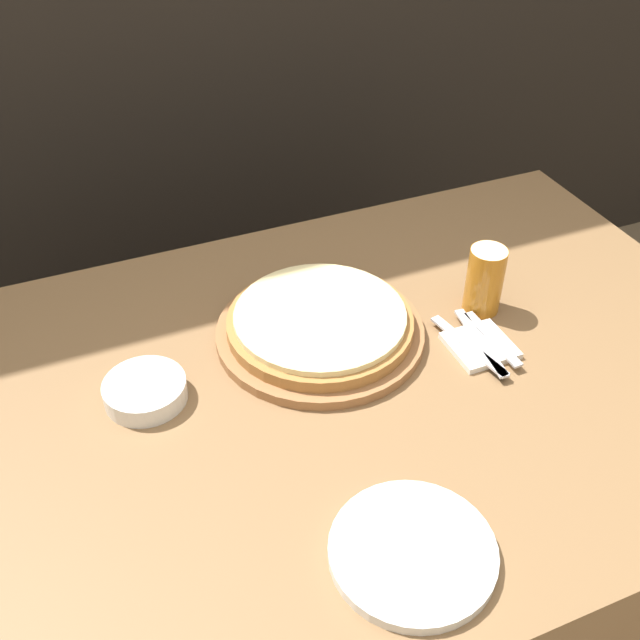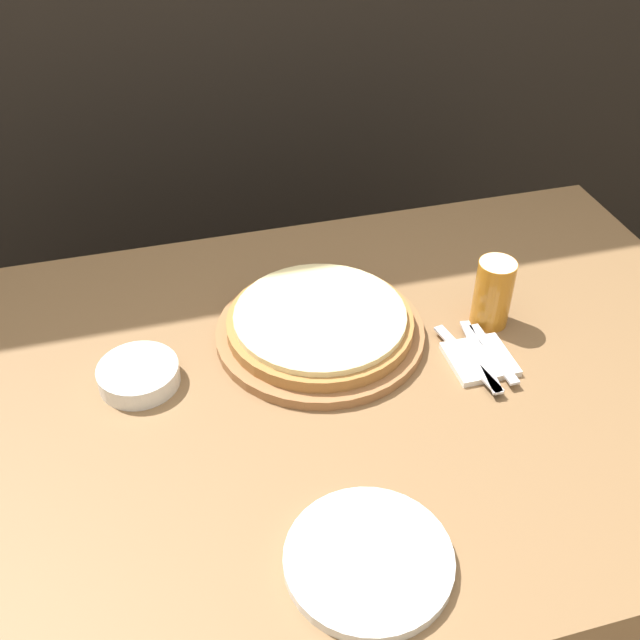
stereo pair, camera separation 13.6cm
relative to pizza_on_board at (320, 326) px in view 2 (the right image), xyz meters
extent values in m
plane|color=#756047|center=(-0.03, -0.13, -0.74)|extent=(12.00, 12.00, 0.00)
cube|color=olive|center=(-0.03, -0.13, -0.38)|extent=(1.59, 1.03, 0.71)
cylinder|color=#99663D|center=(0.00, 0.00, -0.02)|extent=(0.38, 0.38, 0.02)
cylinder|color=#A87038|center=(0.00, 0.00, 0.01)|extent=(0.34, 0.34, 0.02)
cylinder|color=beige|center=(0.00, 0.00, 0.02)|extent=(0.31, 0.31, 0.01)
cylinder|color=#B7701E|center=(0.32, -0.04, 0.04)|extent=(0.07, 0.07, 0.13)
cylinder|color=white|center=(0.32, -0.04, 0.10)|extent=(0.07, 0.07, 0.02)
cylinder|color=silver|center=(-0.06, -0.48, -0.02)|extent=(0.23, 0.23, 0.02)
cylinder|color=silver|center=(-0.33, -0.04, -0.01)|extent=(0.14, 0.14, 0.04)
cube|color=white|center=(0.26, -0.14, -0.02)|extent=(0.11, 0.11, 0.01)
cube|color=silver|center=(0.23, -0.14, -0.01)|extent=(0.05, 0.19, 0.00)
cube|color=silver|center=(0.26, -0.14, -0.01)|extent=(0.04, 0.19, 0.00)
cube|color=silver|center=(0.28, -0.14, -0.01)|extent=(0.02, 0.16, 0.00)
camera|label=1|loc=(-0.41, -0.98, 0.87)|focal=42.00mm
camera|label=2|loc=(-0.28, -1.02, 0.87)|focal=42.00mm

